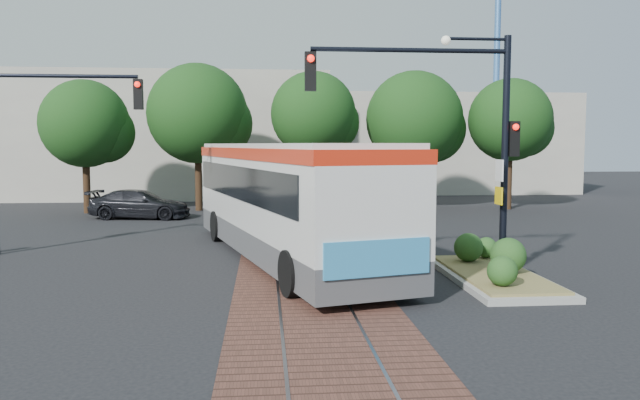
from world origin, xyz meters
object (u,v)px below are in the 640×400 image
Objects in this scene: traffic_island at (493,266)px; parked_car at (140,204)px; signal_pole_main at (459,117)px; signal_pole_left at (29,132)px; city_bus at (284,195)px.

parked_car is (-11.72, 14.36, 0.35)m from traffic_island.
signal_pole_left is at bearing 158.55° from signal_pole_main.
signal_pole_main reaches higher than city_bus.
parked_car is at bearing 105.43° from city_bus.
traffic_island is (5.28, -3.45, -1.62)m from city_bus.
parked_car is (-10.76, 14.27, -3.48)m from signal_pole_main.
traffic_island is at bearing -5.36° from signal_pole_main.
signal_pole_main is at bearing -52.94° from city_bus.
signal_pole_main is 1.29× the size of parked_car.
signal_pole_main is at bearing -134.62° from parked_car.
signal_pole_main is 13.14m from signal_pole_left.
city_bus reaches higher than parked_car.
city_bus is 6.51m from traffic_island.
city_bus is 2.22× the size of signal_pole_main.
traffic_island is 18.54m from parked_car.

